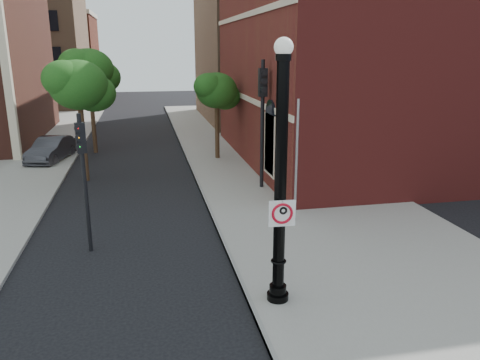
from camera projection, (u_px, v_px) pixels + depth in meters
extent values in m
plane|color=black|center=(163.00, 315.00, 10.77)|extent=(120.00, 120.00, 0.00)
cube|color=gray|center=(285.00, 182.00, 21.35)|extent=(8.00, 60.00, 0.12)
cube|color=gray|center=(199.00, 186.00, 20.58)|extent=(0.10, 60.00, 0.14)
cube|color=maroon|center=(443.00, 47.00, 25.47)|extent=(22.00, 16.00, 12.00)
cube|color=black|center=(270.00, 145.00, 19.68)|extent=(0.08, 1.40, 2.40)
cube|color=beige|center=(245.00, 97.00, 23.99)|extent=(0.06, 16.00, 0.25)
cube|color=beige|center=(245.00, 15.00, 22.91)|extent=(0.06, 16.00, 0.25)
cube|color=beige|center=(1.00, 26.00, 23.54)|extent=(0.40, 0.40, 14.00)
cube|color=#9A7454|center=(23.00, 48.00, 48.29)|extent=(12.00, 12.00, 12.00)
cube|color=maroon|center=(49.00, 56.00, 61.76)|extent=(12.00, 12.00, 10.00)
cube|color=#9A7454|center=(331.00, 36.00, 40.28)|extent=(22.00, 14.00, 14.00)
cylinder|color=black|center=(278.00, 298.00, 11.20)|extent=(0.52, 0.52, 0.28)
cylinder|color=black|center=(278.00, 290.00, 11.14)|extent=(0.41, 0.41, 0.23)
cylinder|color=black|center=(280.00, 185.00, 10.44)|extent=(0.28, 0.28, 5.38)
torus|color=black|center=(278.00, 261.00, 10.94)|extent=(0.37, 0.37, 0.06)
cylinder|color=black|center=(283.00, 57.00, 9.69)|extent=(0.33, 0.33, 0.14)
sphere|color=silver|center=(284.00, 47.00, 9.64)|extent=(0.41, 0.41, 0.41)
cube|color=white|center=(282.00, 213.00, 10.46)|extent=(0.62, 0.05, 0.62)
cube|color=black|center=(282.00, 201.00, 10.38)|extent=(0.61, 0.04, 0.05)
cube|color=black|center=(282.00, 225.00, 10.53)|extent=(0.61, 0.04, 0.05)
cube|color=black|center=(270.00, 214.00, 10.42)|extent=(0.05, 0.01, 0.62)
cube|color=black|center=(294.00, 213.00, 10.50)|extent=(0.05, 0.01, 0.62)
torus|color=red|center=(282.00, 213.00, 10.46)|extent=(0.49, 0.09, 0.49)
cube|color=red|center=(282.00, 213.00, 10.46)|extent=(0.35, 0.03, 0.35)
cube|color=black|center=(280.00, 214.00, 10.45)|extent=(0.06, 0.01, 0.29)
torus|color=black|center=(283.00, 211.00, 10.44)|extent=(0.19, 0.07, 0.19)
cylinder|color=black|center=(282.00, 202.00, 10.38)|extent=(0.03, 0.02, 0.03)
imported|color=#333338|center=(52.00, 149.00, 25.34)|extent=(2.29, 4.21, 1.32)
cylinder|color=black|center=(85.00, 185.00, 13.62)|extent=(0.12, 0.12, 4.16)
cube|color=black|center=(81.00, 138.00, 13.25)|extent=(0.31, 0.30, 0.87)
sphere|color=#E50505|center=(78.00, 128.00, 13.03)|extent=(0.16, 0.16, 0.16)
sphere|color=#FF8C00|center=(79.00, 137.00, 13.10)|extent=(0.16, 0.16, 0.16)
sphere|color=#00E519|center=(80.00, 146.00, 13.17)|extent=(0.16, 0.16, 0.16)
cylinder|color=black|center=(262.00, 127.00, 19.64)|extent=(0.16, 0.16, 5.49)
cube|color=black|center=(263.00, 82.00, 19.14)|extent=(0.35, 0.33, 1.14)
sphere|color=#E50505|center=(264.00, 73.00, 18.86)|extent=(0.21, 0.21, 0.21)
sphere|color=#FF8C00|center=(264.00, 81.00, 18.95)|extent=(0.21, 0.21, 0.21)
sphere|color=#00E519|center=(264.00, 90.00, 19.05)|extent=(0.21, 0.21, 0.21)
cylinder|color=#999999|center=(296.00, 163.00, 15.85)|extent=(0.09, 0.09, 4.33)
cylinder|color=#352015|center=(83.00, 137.00, 21.20)|extent=(0.24, 0.24, 4.08)
ellipsoid|color=#144B14|center=(78.00, 85.00, 20.57)|extent=(2.57, 2.57, 2.18)
ellipsoid|color=#144B14|center=(94.00, 93.00, 21.23)|extent=(1.98, 1.98, 1.69)
ellipsoid|color=#144B14|center=(64.00, 79.00, 20.06)|extent=(1.87, 1.87, 1.59)
cylinder|color=#352015|center=(93.00, 115.00, 27.03)|extent=(0.24, 0.24, 4.44)
ellipsoid|color=#144B14|center=(89.00, 70.00, 26.35)|extent=(2.79, 2.79, 2.37)
ellipsoid|color=#144B14|center=(102.00, 77.00, 27.07)|extent=(2.16, 2.16, 1.83)
ellipsoid|color=#144B14|center=(77.00, 64.00, 25.79)|extent=(2.03, 2.03, 1.73)
cylinder|color=#352015|center=(217.00, 128.00, 25.35)|extent=(0.24, 0.24, 3.53)
ellipsoid|color=#144B14|center=(217.00, 90.00, 24.80)|extent=(2.22, 2.22, 1.88)
ellipsoid|color=#144B14|center=(225.00, 96.00, 25.38)|extent=(1.71, 1.71, 1.46)
ellipsoid|color=#144B14|center=(209.00, 86.00, 24.36)|extent=(1.61, 1.61, 1.37)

